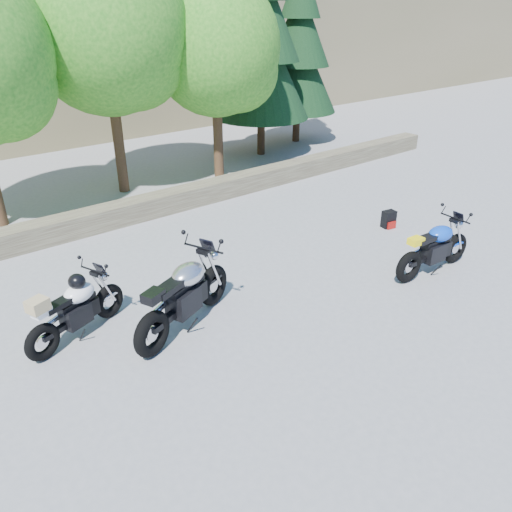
# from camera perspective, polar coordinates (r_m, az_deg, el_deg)

# --- Properties ---
(ground) EXTENTS (90.00, 90.00, 0.00)m
(ground) POSITION_cam_1_polar(r_m,az_deg,el_deg) (8.23, 3.30, -7.52)
(ground) COLOR gray
(ground) RESTS_ON ground
(stone_wall) EXTENTS (22.00, 0.55, 0.50)m
(stone_wall) POSITION_cam_1_polar(r_m,az_deg,el_deg) (12.28, -14.07, 5.04)
(stone_wall) COLOR brown
(stone_wall) RESTS_ON ground
(tree_decid_mid) EXTENTS (4.08, 4.08, 6.24)m
(tree_decid_mid) POSITION_cam_1_polar(r_m,az_deg,el_deg) (13.71, -16.33, 23.33)
(tree_decid_mid) COLOR #382314
(tree_decid_mid) RESTS_ON ground
(tree_decid_right) EXTENTS (3.54, 3.54, 5.41)m
(tree_decid_right) POSITION_cam_1_polar(r_m,az_deg,el_deg) (14.60, -4.17, 22.25)
(tree_decid_right) COLOR #382314
(tree_decid_right) RESTS_ON ground
(conifer_near) EXTENTS (3.17, 3.17, 7.06)m
(conifer_near) POSITION_cam_1_polar(r_m,az_deg,el_deg) (17.09, 0.63, 23.58)
(conifer_near) COLOR #382314
(conifer_near) RESTS_ON ground
(conifer_far) EXTENTS (2.82, 2.82, 6.27)m
(conifer_far) POSITION_cam_1_polar(r_m,az_deg,el_deg) (19.02, 4.94, 22.57)
(conifer_far) COLOR #382314
(conifer_far) RESTS_ON ground
(silver_bike) EXTENTS (2.22, 1.09, 1.17)m
(silver_bike) POSITION_cam_1_polar(r_m,az_deg,el_deg) (7.89, -8.15, -4.51)
(silver_bike) COLOR black
(silver_bike) RESTS_ON ground
(white_bike) EXTENTS (1.81, 0.85, 1.04)m
(white_bike) POSITION_cam_1_polar(r_m,az_deg,el_deg) (8.10, -19.97, -5.64)
(white_bike) COLOR black
(white_bike) RESTS_ON ground
(blue_bike) EXTENTS (2.02, 0.64, 1.01)m
(blue_bike) POSITION_cam_1_polar(r_m,az_deg,el_deg) (10.07, 19.74, 0.81)
(blue_bike) COLOR black
(blue_bike) RESTS_ON ground
(backpack) EXTENTS (0.33, 0.29, 0.40)m
(backpack) POSITION_cam_1_polar(r_m,az_deg,el_deg) (11.97, 14.94, 4.05)
(backpack) COLOR black
(backpack) RESTS_ON ground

